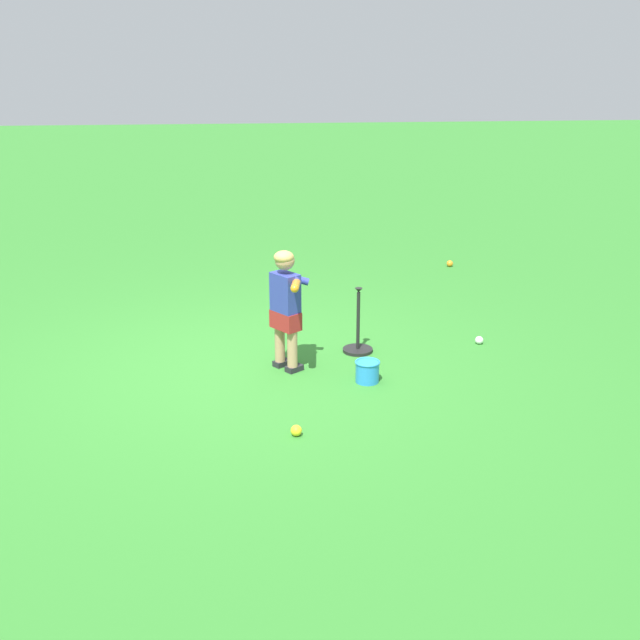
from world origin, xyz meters
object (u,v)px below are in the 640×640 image
Objects in this scene: play_ball_by_bucket at (296,431)px; batting_tee at (358,341)px; child_batter at (286,299)px; play_ball_far_right at (450,264)px; toy_bucket at (367,371)px; play_ball_behind_batter at (479,340)px.

play_ball_by_bucket is 1.79m from batting_tee.
child_batter is 0.95m from batting_tee.
child_batter is 3.93m from play_ball_far_right.
play_ball_by_bucket is at bearing -22.02° from batting_tee.
child_batter is 0.93m from toy_bucket.
play_ball_by_bucket is 1.06× the size of play_ball_far_right.
child_batter is 2.01m from play_ball_behind_batter.
play_ball_by_bucket is at bearing -26.20° from play_ball_far_right.
play_ball_by_bucket is 0.39× the size of toy_bucket.
child_batter reaches higher than toy_bucket.
batting_tee is at bearing -28.52° from play_ball_far_right.
play_ball_behind_batter is at bearing 94.77° from batting_tee.
batting_tee is at bearing 118.87° from child_batter.
toy_bucket reaches higher than play_ball_far_right.
toy_bucket is at bearing -55.94° from play_ball_behind_batter.
batting_tee is 0.71m from toy_bucket.
batting_tee is at bearing 157.98° from play_ball_by_bucket.
toy_bucket is (0.33, 0.67, -0.55)m from child_batter.
batting_tee is at bearing -85.23° from play_ball_behind_batter.
play_ball_behind_batter is 1.19m from batting_tee.
play_ball_by_bucket is 2.56m from play_ball_behind_batter.
child_batter is 13.46× the size of play_ball_far_right.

